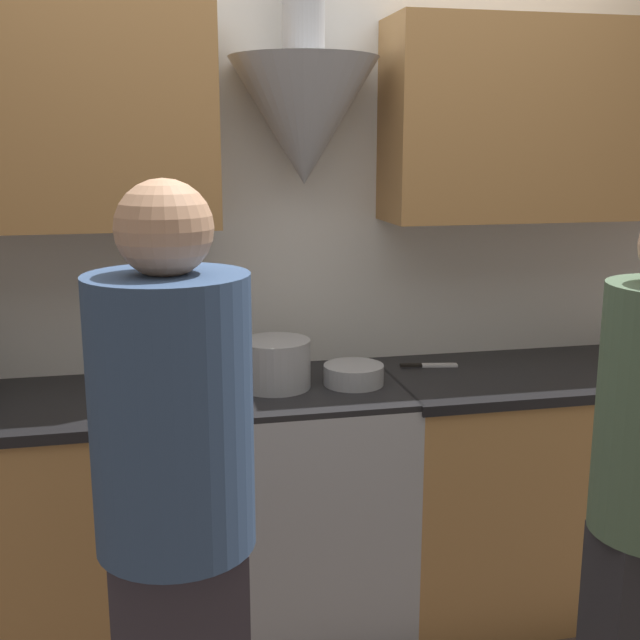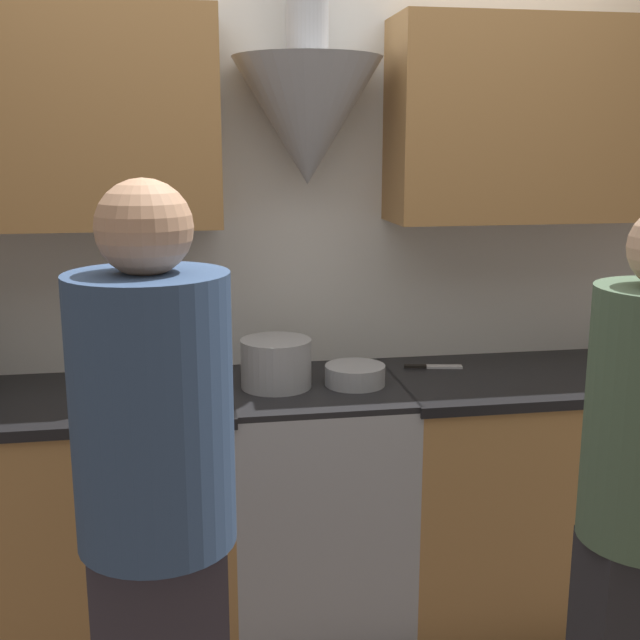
% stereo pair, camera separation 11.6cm
% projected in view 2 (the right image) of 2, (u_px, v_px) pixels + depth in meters
% --- Properties ---
extents(wall_back, '(8.40, 0.51, 2.60)m').
position_uv_depth(wall_back, '(292.00, 213.00, 2.89)').
color(wall_back, white).
rests_on(wall_back, ground_plane).
extents(counter_left, '(1.44, 0.62, 0.91)m').
position_uv_depth(counter_left, '(20.00, 528.00, 2.70)').
color(counter_left, '#B27F47').
rests_on(counter_left, ground_plane).
extents(counter_right, '(1.22, 0.62, 0.91)m').
position_uv_depth(counter_right, '(551.00, 488.00, 3.01)').
color(counter_right, '#B27F47').
rests_on(counter_right, ground_plane).
extents(stove_range, '(0.60, 0.60, 0.91)m').
position_uv_depth(stove_range, '(315.00, 505.00, 2.87)').
color(stove_range, '#A8AAAF').
rests_on(stove_range, ground_plane).
extents(stock_pot, '(0.24, 0.24, 0.17)m').
position_uv_depth(stock_pot, '(276.00, 363.00, 2.72)').
color(stock_pot, '#A8AAAF').
rests_on(stock_pot, stove_range).
extents(mixing_bowl, '(0.21, 0.21, 0.07)m').
position_uv_depth(mixing_bowl, '(355.00, 375.00, 2.76)').
color(mixing_bowl, '#A8AAAF').
rests_on(mixing_bowl, stove_range).
extents(saucepan, '(0.18, 0.18, 0.10)m').
position_uv_depth(saucepan, '(639.00, 360.00, 2.89)').
color(saucepan, '#A8AAAF').
rests_on(saucepan, counter_right).
extents(chefs_knife, '(0.22, 0.07, 0.01)m').
position_uv_depth(chefs_knife, '(434.00, 367.00, 2.97)').
color(chefs_knife, silver).
rests_on(chefs_knife, counter_right).
extents(person_foreground_left, '(0.34, 0.34, 1.66)m').
position_uv_depth(person_foreground_left, '(158.00, 523.00, 1.75)').
color(person_foreground_left, '#38333D').
rests_on(person_foreground_left, ground_plane).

